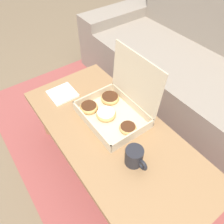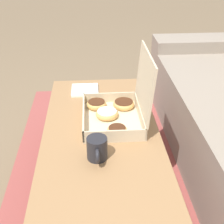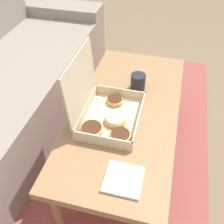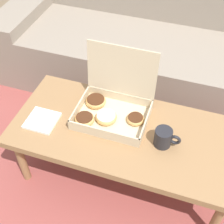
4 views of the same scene
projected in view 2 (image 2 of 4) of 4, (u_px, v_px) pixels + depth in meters
The scene contains 6 objects.
ground_plane at pixel (121, 191), 1.67m from camera, with size 12.00×12.00×0.00m, color #756047.
area_rug at pixel (176, 188), 1.69m from camera, with size 2.45×1.83×0.01m, color #994742.
coffee_table at pixel (101, 138), 1.49m from camera, with size 1.18×0.55×0.39m.
pastry_box at pixel (118, 108), 1.54m from camera, with size 0.37×0.31×0.35m.
coffee_mug at pixel (97, 149), 1.27m from camera, with size 0.13×0.09×0.10m.
napkin_stack at pixel (85, 90), 1.83m from camera, with size 0.16×0.16×0.01m.
Camera 2 is at (1.22, -0.14, 1.21)m, focal length 50.00 mm.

